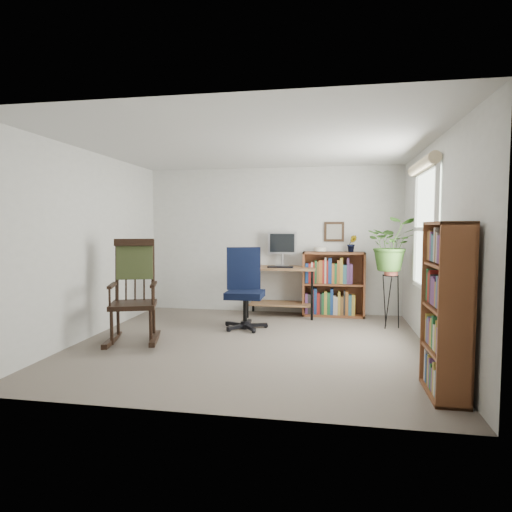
% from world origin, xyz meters
% --- Properties ---
extents(floor, '(4.20, 4.00, 0.00)m').
position_xyz_m(floor, '(0.00, 0.00, 0.00)').
color(floor, slate).
rests_on(floor, ground).
extents(ceiling, '(4.20, 4.00, 0.00)m').
position_xyz_m(ceiling, '(0.00, 0.00, 2.40)').
color(ceiling, silver).
rests_on(ceiling, ground).
extents(wall_back, '(4.20, 0.00, 2.40)m').
position_xyz_m(wall_back, '(0.00, 2.00, 1.20)').
color(wall_back, silver).
rests_on(wall_back, ground).
extents(wall_front, '(4.20, 0.00, 2.40)m').
position_xyz_m(wall_front, '(0.00, -2.00, 1.20)').
color(wall_front, silver).
rests_on(wall_front, ground).
extents(wall_left, '(0.00, 4.00, 2.40)m').
position_xyz_m(wall_left, '(-2.10, 0.00, 1.20)').
color(wall_left, silver).
rests_on(wall_left, ground).
extents(wall_right, '(0.00, 4.00, 2.40)m').
position_xyz_m(wall_right, '(2.10, 0.00, 1.20)').
color(wall_right, silver).
rests_on(wall_right, ground).
extents(window, '(0.12, 1.20, 1.50)m').
position_xyz_m(window, '(2.06, 0.30, 1.40)').
color(window, white).
rests_on(window, wall_right).
extents(desk, '(1.09, 0.60, 0.79)m').
position_xyz_m(desk, '(0.18, 1.70, 0.39)').
color(desk, olive).
rests_on(desk, floor).
extents(monitor, '(0.46, 0.16, 0.56)m').
position_xyz_m(monitor, '(0.18, 1.84, 1.07)').
color(monitor, '#AEADB2').
rests_on(monitor, desk).
extents(keyboard, '(0.40, 0.15, 0.02)m').
position_xyz_m(keyboard, '(0.18, 1.58, 0.80)').
color(keyboard, black).
rests_on(keyboard, desk).
extents(office_chair, '(0.78, 0.78, 1.16)m').
position_xyz_m(office_chair, '(-0.22, 0.74, 0.58)').
color(office_chair, black).
rests_on(office_chair, floor).
extents(rocking_chair, '(1.00, 1.28, 1.30)m').
position_xyz_m(rocking_chair, '(-1.43, -0.20, 0.65)').
color(rocking_chair, black).
rests_on(rocking_chair, floor).
extents(low_bookshelf, '(0.97, 0.32, 1.03)m').
position_xyz_m(low_bookshelf, '(1.01, 1.82, 0.51)').
color(low_bookshelf, brown).
rests_on(low_bookshelf, floor).
extents(tall_bookshelf, '(0.28, 0.65, 1.48)m').
position_xyz_m(tall_bookshelf, '(1.92, -1.29, 0.74)').
color(tall_bookshelf, brown).
rests_on(tall_bookshelf, floor).
extents(plant_stand, '(0.31, 0.31, 0.87)m').
position_xyz_m(plant_stand, '(1.80, 1.16, 0.44)').
color(plant_stand, black).
rests_on(plant_stand, floor).
extents(spider_plant, '(1.69, 1.88, 1.46)m').
position_xyz_m(spider_plant, '(1.80, 1.16, 1.54)').
color(spider_plant, '#345E21').
rests_on(spider_plant, plant_stand).
extents(potted_plant_small, '(0.13, 0.24, 0.11)m').
position_xyz_m(potted_plant_small, '(1.29, 1.83, 1.08)').
color(potted_plant_small, '#345E21').
rests_on(potted_plant_small, low_bookshelf).
extents(framed_picture, '(0.32, 0.04, 0.32)m').
position_xyz_m(framed_picture, '(1.01, 1.97, 1.35)').
color(framed_picture, black).
rests_on(framed_picture, wall_back).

